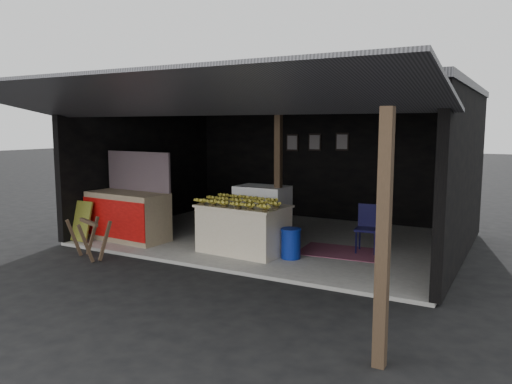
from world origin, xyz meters
The scene contains 13 objects.
ground centered at (0.00, 0.00, 0.00)m, with size 80.00×80.00×0.00m, color black.
concrete_slab centered at (0.00, 2.50, 0.03)m, with size 7.00×5.00×0.06m, color gray.
shophouse centered at (0.00, 2.82, 2.10)m, with size 7.40×7.29×3.02m.
banana_table centered at (0.01, 1.09, 0.49)m, with size 1.62×1.06×0.86m.
banana_pile centered at (0.01, 1.09, 1.01)m, with size 1.44×0.86×0.17m, color gold, non-canonical shape.
white_crate centered at (-0.08, 1.97, 0.61)m, with size 1.00×0.68×1.10m.
neighbor_stall centered at (-2.52, 0.84, 0.58)m, with size 1.74×0.87×1.75m.
green_signboard centered at (-3.27, 0.29, 0.46)m, with size 0.53×0.04×0.80m, color black.
sawhorse centered at (-2.23, -0.44, 0.43)m, with size 0.79×0.79×0.68m.
water_barrel centered at (0.94, 1.11, 0.31)m, with size 0.33×0.33×0.49m, color navy.
plastic_chair centered at (1.97, 2.21, 0.57)m, with size 0.45×0.45×0.86m.
magenta_rug centered at (1.58, 1.94, 0.07)m, with size 1.50×1.00×0.01m, color maroon.
picture_frames centered at (-0.17, 4.89, 1.93)m, with size 1.62×0.04×0.46m.
Camera 1 is at (4.48, -6.49, 2.32)m, focal length 35.00 mm.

